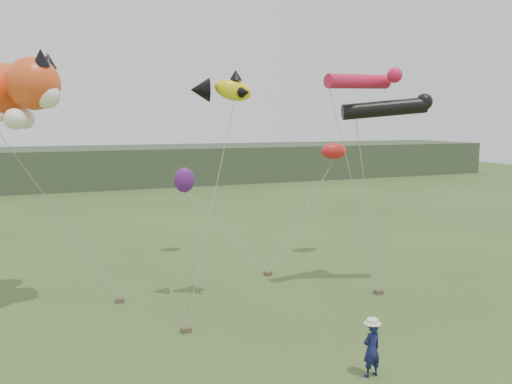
% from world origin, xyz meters
% --- Properties ---
extents(ground, '(120.00, 120.00, 0.00)m').
position_xyz_m(ground, '(0.00, 0.00, 0.00)').
color(ground, '#385123').
rests_on(ground, ground).
extents(headland, '(90.00, 13.00, 4.00)m').
position_xyz_m(headland, '(-3.11, 44.69, 1.92)').
color(headland, '#2D3D28').
rests_on(headland, ground).
extents(festival_attendant, '(0.61, 0.44, 1.54)m').
position_xyz_m(festival_attendant, '(0.85, -1.32, 0.77)').
color(festival_attendant, '#141A4B').
rests_on(festival_attendant, ground).
extents(sandbag_anchors, '(14.96, 5.98, 0.16)m').
position_xyz_m(sandbag_anchors, '(-2.25, 4.93, 0.08)').
color(sandbag_anchors, brown).
rests_on(sandbag_anchors, ground).
extents(fish_kite, '(2.32, 1.52, 1.22)m').
position_xyz_m(fish_kite, '(-1.29, 5.27, 8.01)').
color(fish_kite, yellow).
rests_on(fish_kite, ground).
extents(tube_kites, '(4.43, 1.77, 2.05)m').
position_xyz_m(tube_kites, '(5.18, 4.86, 7.87)').
color(tube_kites, black).
rests_on(tube_kites, ground).
extents(misc_kites, '(8.19, 3.87, 2.57)m').
position_xyz_m(misc_kites, '(2.53, 11.48, 4.62)').
color(misc_kites, red).
rests_on(misc_kites, ground).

